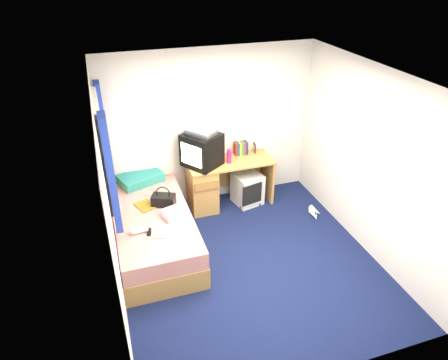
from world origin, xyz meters
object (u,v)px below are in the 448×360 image
object	(u,v)px
desk	(213,183)
pink_water_bottle	(229,156)
aerosol_can	(219,155)
colour_swatch_fan	(154,237)
remote_control	(149,232)
white_heels	(315,213)
crt_tv	(202,150)
vcr	(201,132)
bed	(154,231)
handbag	(164,200)
pillow	(141,178)
storage_cube	(247,189)
towel	(174,213)
water_bottle	(140,230)
picture_frame	(254,148)
magazine	(145,206)

from	to	relation	value
desk	pink_water_bottle	world-z (taller)	pink_water_bottle
desk	aerosol_can	size ratio (longest dim) A/B	7.21
desk	colour_swatch_fan	xyz separation A→B (m)	(-1.09, -1.24, 0.14)
remote_control	white_heels	size ratio (longest dim) A/B	0.49
crt_tv	vcr	world-z (taller)	vcr
bed	handbag	xyz separation A→B (m)	(0.19, 0.15, 0.36)
pillow	white_heels	xyz separation A→B (m)	(2.47, -0.89, -0.57)
colour_swatch_fan	handbag	bearing A→B (deg)	69.96
handbag	bed	bearing A→B (deg)	-116.25
pink_water_bottle	aerosol_can	bearing A→B (deg)	138.30
storage_cube	colour_swatch_fan	distance (m)	2.03
desk	towel	bearing A→B (deg)	-131.26
aerosol_can	water_bottle	xyz separation A→B (m)	(-1.37, -1.14, -0.27)
vcr	remote_control	world-z (taller)	vcr
aerosol_can	handbag	xyz separation A→B (m)	(-0.98, -0.63, -0.22)
pillow	colour_swatch_fan	size ratio (longest dim) A/B	2.78
handbag	remote_control	xyz separation A→B (m)	(-0.29, -0.55, -0.07)
crt_tv	vcr	size ratio (longest dim) A/B	1.67
picture_frame	magazine	distance (m)	1.99
vcr	aerosol_can	distance (m)	0.52
water_bottle	aerosol_can	bearing A→B (deg)	39.83
aerosol_can	remote_control	xyz separation A→B (m)	(-1.26, -1.19, -0.29)
towel	storage_cube	bearing A→B (deg)	31.13
colour_swatch_fan	crt_tv	bearing A→B (deg)	52.87
pink_water_bottle	vcr	bearing A→B (deg)	170.62
vcr	aerosol_can	size ratio (longest dim) A/B	2.19
vcr	white_heels	xyz separation A→B (m)	(1.55, -0.75, -1.24)
pink_water_bottle	magazine	size ratio (longest dim) A/B	0.75
bed	towel	size ratio (longest dim) A/B	7.08
crt_tv	colour_swatch_fan	xyz separation A→B (m)	(-0.94, -1.24, -0.45)
desk	handbag	distance (m)	1.06
picture_frame	desk	bearing A→B (deg)	-158.79
water_bottle	storage_cube	bearing A→B (deg)	29.28
vcr	remote_control	xyz separation A→B (m)	(-0.99, -1.14, -0.73)
storage_cube	handbag	world-z (taller)	handbag
desk	colour_swatch_fan	bearing A→B (deg)	-131.50
picture_frame	handbag	distance (m)	1.78
pillow	magazine	size ratio (longest dim) A/B	2.18
water_bottle	towel	bearing A→B (deg)	23.73
bed	towel	bearing A→B (deg)	-28.69
aerosol_can	remote_control	world-z (taller)	aerosol_can
desk	bed	bearing A→B (deg)	-144.78
water_bottle	white_heels	size ratio (longest dim) A/B	0.61
crt_tv	vcr	xyz separation A→B (m)	(0.00, 0.00, 0.28)
pillow	towel	xyz separation A→B (m)	(0.29, -1.02, -0.02)
crt_tv	remote_control	bearing A→B (deg)	-75.51
pink_water_bottle	water_bottle	size ratio (longest dim) A/B	1.04
water_bottle	white_heels	distance (m)	2.72
pillow	vcr	size ratio (longest dim) A/B	1.54
bed	towel	world-z (taller)	towel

